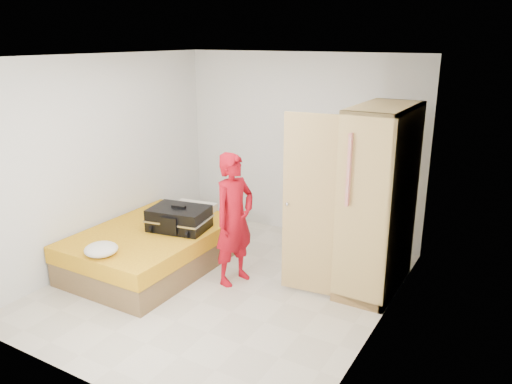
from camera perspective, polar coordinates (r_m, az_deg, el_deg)
The scene contains 7 objects.
room at distance 5.47m, azimuth -3.97°, elevation 1.49°, with size 4.00×4.02×2.60m.
bed at distance 6.42m, azimuth -11.76°, elevation -6.35°, with size 1.42×2.02×0.50m.
wardrobe at distance 5.71m, azimuth 13.22°, elevation -1.43°, with size 1.17×1.24×2.10m.
person at distance 5.75m, azimuth -2.50°, elevation -3.13°, with size 0.57×0.37×1.56m, color #B60B18.
suitcase at distance 6.25m, azimuth -8.78°, elevation -3.02°, with size 0.79×0.64×0.31m.
round_cushion at distance 5.73m, azimuth -17.28°, elevation -6.27°, with size 0.36×0.36×0.14m, color white.
pillow at distance 6.90m, azimuth -7.03°, elevation -1.74°, with size 0.56×0.29×0.10m, color white.
Camera 1 is at (2.96, -4.35, 2.79)m, focal length 35.00 mm.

